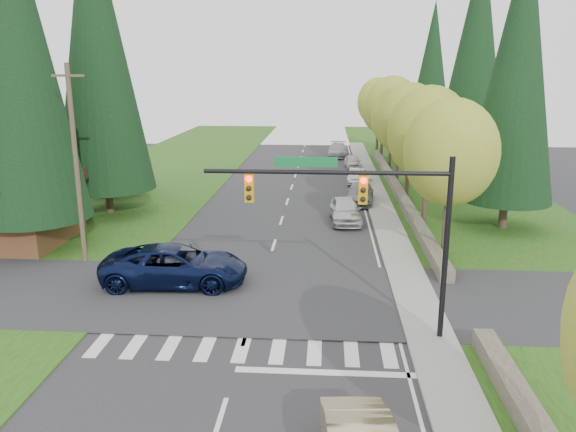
# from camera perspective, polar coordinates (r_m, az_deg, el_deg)

# --- Properties ---
(ground) EXTENTS (120.00, 120.00, 0.00)m
(ground) POSITION_cam_1_polar(r_m,az_deg,el_deg) (17.90, -6.33, -18.10)
(ground) COLOR #28282B
(ground) RESTS_ON ground
(grass_east) EXTENTS (14.00, 110.00, 0.06)m
(grass_east) POSITION_cam_1_polar(r_m,az_deg,el_deg) (37.49, 19.43, -1.12)
(grass_east) COLOR #204412
(grass_east) RESTS_ON ground
(grass_west) EXTENTS (14.00, 110.00, 0.06)m
(grass_west) POSITION_cam_1_polar(r_m,az_deg,el_deg) (39.45, -19.97, -0.42)
(grass_west) COLOR #204412
(grass_west) RESTS_ON ground
(cross_street) EXTENTS (120.00, 8.00, 0.10)m
(cross_street) POSITION_cam_1_polar(r_m,az_deg,el_deg) (24.93, -3.08, -8.19)
(cross_street) COLOR #28282B
(cross_street) RESTS_ON ground
(sidewalk_east) EXTENTS (1.80, 80.00, 0.13)m
(sidewalk_east) POSITION_cam_1_polar(r_m,az_deg,el_deg) (38.24, 9.81, -0.14)
(sidewalk_east) COLOR gray
(sidewalk_east) RESTS_ON ground
(curb_east) EXTENTS (0.20, 80.00, 0.13)m
(curb_east) POSITION_cam_1_polar(r_m,az_deg,el_deg) (38.16, 8.55, -0.12)
(curb_east) COLOR gray
(curb_east) RESTS_ON ground
(stone_wall_north) EXTENTS (0.70, 40.00, 0.70)m
(stone_wall_north) POSITION_cam_1_polar(r_m,az_deg,el_deg) (46.11, 10.97, 2.69)
(stone_wall_north) COLOR #4C4438
(stone_wall_north) RESTS_ON ground
(traffic_signal) EXTENTS (8.70, 0.37, 6.80)m
(traffic_signal) POSITION_cam_1_polar(r_m,az_deg,el_deg) (19.91, 8.06, 0.92)
(traffic_signal) COLOR black
(traffic_signal) RESTS_ON ground
(brown_building) EXTENTS (8.40, 8.40, 5.40)m
(brown_building) POSITION_cam_1_polar(r_m,az_deg,el_deg) (35.37, -26.58, 2.44)
(brown_building) COLOR #4C2D19
(brown_building) RESTS_ON ground
(utility_pole) EXTENTS (1.60, 0.24, 10.00)m
(utility_pole) POSITION_cam_1_polar(r_m,az_deg,el_deg) (29.87, -20.72, 4.98)
(utility_pole) COLOR #473828
(utility_pole) RESTS_ON ground
(decid_tree_0) EXTENTS (4.80, 4.80, 8.37)m
(decid_tree_0) POSITION_cam_1_polar(r_m,az_deg,el_deg) (29.76, 16.22, 6.20)
(decid_tree_0) COLOR #38281C
(decid_tree_0) RESTS_ON ground
(decid_tree_1) EXTENTS (5.20, 5.20, 8.80)m
(decid_tree_1) POSITION_cam_1_polar(r_m,az_deg,el_deg) (36.57, 14.14, 8.11)
(decid_tree_1) COLOR #38281C
(decid_tree_1) RESTS_ON ground
(decid_tree_2) EXTENTS (5.00, 5.00, 8.82)m
(decid_tree_2) POSITION_cam_1_polar(r_m,az_deg,el_deg) (43.41, 12.30, 9.34)
(decid_tree_2) COLOR #38281C
(decid_tree_2) RESTS_ON ground
(decid_tree_3) EXTENTS (5.00, 5.00, 8.55)m
(decid_tree_3) POSITION_cam_1_polar(r_m,az_deg,el_deg) (50.36, 11.28, 9.77)
(decid_tree_3) COLOR #38281C
(decid_tree_3) RESTS_ON ground
(decid_tree_4) EXTENTS (5.40, 5.40, 9.18)m
(decid_tree_4) POSITION_cam_1_polar(r_m,az_deg,el_deg) (57.27, 10.53, 10.76)
(decid_tree_4) COLOR #38281C
(decid_tree_4) RESTS_ON ground
(decid_tree_5) EXTENTS (4.80, 4.80, 8.30)m
(decid_tree_5) POSITION_cam_1_polar(r_m,az_deg,el_deg) (64.24, 9.64, 10.71)
(decid_tree_5) COLOR #38281C
(decid_tree_5) RESTS_ON ground
(decid_tree_6) EXTENTS (5.20, 5.20, 8.86)m
(decid_tree_6) POSITION_cam_1_polar(r_m,az_deg,el_deg) (71.18, 9.19, 11.35)
(decid_tree_6) COLOR #38281C
(decid_tree_6) RESTS_ON ground
(conifer_w_a) EXTENTS (6.12, 6.12, 19.80)m
(conifer_w_a) POSITION_cam_1_polar(r_m,az_deg,el_deg) (32.92, -25.91, 15.19)
(conifer_w_a) COLOR #38281C
(conifer_w_a) RESTS_ON ground
(conifer_w_b) EXTENTS (5.44, 5.44, 17.80)m
(conifer_w_b) POSITION_cam_1_polar(r_m,az_deg,el_deg) (37.86, -26.78, 13.30)
(conifer_w_b) COLOR #38281C
(conifer_w_b) RESTS_ON ground
(conifer_w_c) EXTENTS (6.46, 6.46, 20.80)m
(conifer_w_c) POSITION_cam_1_polar(r_m,az_deg,el_deg) (39.74, -18.86, 16.22)
(conifer_w_c) COLOR #38281C
(conifer_w_c) RESTS_ON ground
(conifer_w_e) EXTENTS (5.78, 5.78, 18.80)m
(conifer_w_e) POSITION_cam_1_polar(r_m,az_deg,el_deg) (46.02, -18.22, 14.69)
(conifer_w_e) COLOR #38281C
(conifer_w_e) RESTS_ON ground
(conifer_e_a) EXTENTS (5.44, 5.44, 17.80)m
(conifer_e_a) POSITION_cam_1_polar(r_m,az_deg,el_deg) (36.53, 22.30, 13.77)
(conifer_e_a) COLOR #38281C
(conifer_e_a) RESTS_ON ground
(conifer_e_b) EXTENTS (6.12, 6.12, 19.80)m
(conifer_e_b) POSITION_cam_1_polar(r_m,az_deg,el_deg) (50.29, 18.53, 15.17)
(conifer_e_b) COLOR #38281C
(conifer_e_b) RESTS_ON ground
(conifer_e_c) EXTENTS (5.10, 5.10, 16.80)m
(conifer_e_c) POSITION_cam_1_polar(r_m,az_deg,el_deg) (63.78, 14.39, 13.82)
(conifer_e_c) COLOR #38281C
(conifer_e_c) RESTS_ON ground
(suv_navy) EXTENTS (6.78, 3.40, 1.84)m
(suv_navy) POSITION_cam_1_polar(r_m,az_deg,el_deg) (26.46, -11.37, -4.96)
(suv_navy) COLOR #0A1233
(suv_navy) RESTS_ON ground
(parked_car_a) EXTENTS (2.18, 4.86, 1.62)m
(parked_car_a) POSITION_cam_1_polar(r_m,az_deg,el_deg) (36.75, 5.85, 0.60)
(parked_car_a) COLOR silver
(parked_car_a) RESTS_ON ground
(parked_car_b) EXTENTS (2.46, 5.03, 1.41)m
(parked_car_b) POSITION_cam_1_polar(r_m,az_deg,el_deg) (42.30, 7.32, 2.26)
(parked_car_b) COLOR gray
(parked_car_b) RESTS_ON ground
(parked_car_c) EXTENTS (1.86, 4.02, 1.28)m
(parked_car_c) POSITION_cam_1_polar(r_m,az_deg,el_deg) (49.65, 7.01, 4.02)
(parked_car_c) COLOR silver
(parked_car_c) RESTS_ON ground
(parked_car_d) EXTENTS (1.80, 3.88, 1.29)m
(parked_car_d) POSITION_cam_1_polar(r_m,az_deg,el_deg) (57.62, 6.61, 5.50)
(parked_car_d) COLOR silver
(parked_car_d) RESTS_ON ground
(parked_car_e) EXTENTS (2.40, 5.44, 1.55)m
(parked_car_e) POSITION_cam_1_polar(r_m,az_deg,el_deg) (65.10, 5.08, 6.69)
(parked_car_e) COLOR #9B9B9F
(parked_car_e) RESTS_ON ground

